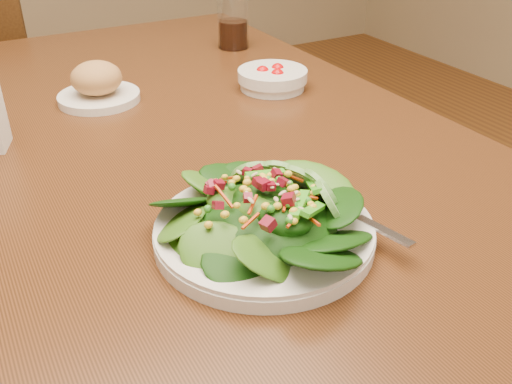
# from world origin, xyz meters

# --- Properties ---
(dining_table) EXTENTS (0.90, 1.40, 0.75)m
(dining_table) POSITION_xyz_m (0.00, 0.00, 0.65)
(dining_table) COLOR #532B14
(dining_table) RESTS_ON ground_plane
(salad_plate) EXTENTS (0.27, 0.27, 0.08)m
(salad_plate) POSITION_xyz_m (-0.01, -0.37, 0.78)
(salad_plate) COLOR white
(salad_plate) RESTS_ON dining_table
(bread_plate) EXTENTS (0.15, 0.15, 0.08)m
(bread_plate) POSITION_xyz_m (-0.07, 0.18, 0.78)
(bread_plate) COLOR white
(bread_plate) RESTS_ON dining_table
(tomato_bowl) EXTENTS (0.14, 0.14, 0.05)m
(tomato_bowl) POSITION_xyz_m (0.25, 0.08, 0.77)
(tomato_bowl) COLOR white
(tomato_bowl) RESTS_ON dining_table
(drinking_glass) EXTENTS (0.07, 0.07, 0.13)m
(drinking_glass) POSITION_xyz_m (0.32, 0.37, 0.81)
(drinking_glass) COLOR silver
(drinking_glass) RESTS_ON dining_table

